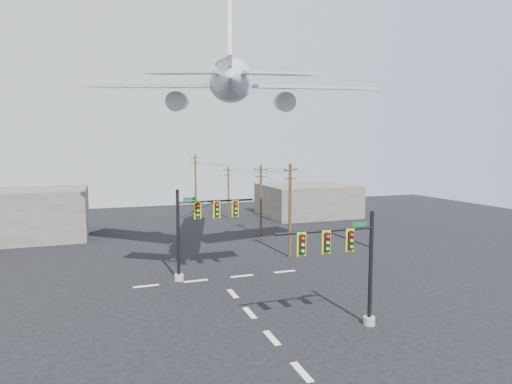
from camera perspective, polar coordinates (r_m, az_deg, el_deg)
name	(u,v)px	position (r m, az deg, el deg)	size (l,w,h in m)	color
ground	(272,338)	(26.11, 2.11, -18.87)	(120.00, 120.00, 0.00)	black
lane_markings	(243,306)	(30.73, -1.68, -14.93)	(14.00, 21.20, 0.01)	silver
signal_mast_near	(349,264)	(26.48, 12.26, -9.34)	(6.71, 0.79, 7.15)	gray
signal_mast_far	(198,229)	(35.82, -7.79, -4.88)	(6.83, 0.83, 7.59)	gray
utility_pole_a	(290,209)	(42.69, 4.56, -2.23)	(1.77, 0.87, 9.39)	#4D3921
utility_pole_b	(261,199)	(52.98, 0.66, -0.94)	(1.79, 0.30, 8.83)	#4D3921
utility_pole_c	(228,191)	(66.71, -3.70, 0.09)	(1.64, 0.27, 8.00)	#4D3921
utility_pole_d	(196,180)	(78.65, -8.06, 1.60)	(1.93, 0.84, 9.74)	#4D3921
power_lines	(236,168)	(60.46, -2.63, 3.23)	(4.32, 38.32, 0.68)	black
airliner	(231,85)	(40.56, -3.33, 14.08)	(26.29, 28.34, 7.52)	silver
building_left	(6,215)	(58.66, -30.38, -2.69)	(18.00, 10.00, 6.00)	slate
building_right	(307,200)	(69.75, 6.83, -1.08)	(14.00, 12.00, 5.00)	slate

